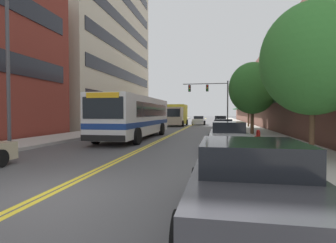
% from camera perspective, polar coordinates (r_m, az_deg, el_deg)
% --- Properties ---
extents(ground_plane, '(240.00, 240.00, 0.00)m').
position_cam_1_polar(ground_plane, '(42.41, 5.47, -0.65)').
color(ground_plane, '#4C4C4F').
extents(sidewalk_left, '(3.41, 106.00, 0.16)m').
position_cam_1_polar(sidewalk_left, '(43.64, -4.00, -0.47)').
color(sidewalk_left, '#B2ADA5').
rests_on(sidewalk_left, ground_plane).
extents(sidewalk_right, '(3.41, 106.00, 0.16)m').
position_cam_1_polar(sidewalk_right, '(42.38, 15.22, -0.59)').
color(sidewalk_right, '#B2ADA5').
rests_on(sidewalk_right, ground_plane).
extents(centre_line, '(0.34, 106.00, 0.01)m').
position_cam_1_polar(centre_line, '(42.41, 5.47, -0.64)').
color(centre_line, yellow).
rests_on(centre_line, ground_plane).
extents(office_tower_left, '(12.08, 25.55, 28.93)m').
position_cam_1_polar(office_tower_left, '(42.56, -17.33, 19.02)').
color(office_tower_left, beige).
rests_on(office_tower_left, ground_plane).
extents(storefront_row_right, '(9.10, 68.00, 9.19)m').
position_cam_1_polar(storefront_row_right, '(43.32, 23.16, 5.34)').
color(storefront_row_right, brown).
rests_on(storefront_row_right, ground_plane).
extents(city_bus, '(2.85, 11.37, 2.94)m').
position_cam_1_polar(city_bus, '(19.33, -6.91, 1.34)').
color(city_bus, silver).
rests_on(city_bus, ground_plane).
extents(car_red_parked_left_near, '(2.11, 4.15, 1.26)m').
position_cam_1_polar(car_red_parked_left_near, '(29.45, -5.31, -0.56)').
color(car_red_parked_left_near, maroon).
rests_on(car_red_parked_left_near, ground_plane).
extents(car_dark_grey_parked_right_foreground, '(2.16, 4.25, 1.36)m').
position_cam_1_polar(car_dark_grey_parked_right_foreground, '(4.60, 17.77, -13.32)').
color(car_dark_grey_parked_right_foreground, '#38383D').
rests_on(car_dark_grey_parked_right_foreground, ground_plane).
extents(car_slate_blue_parked_right_mid, '(2.00, 4.57, 1.24)m').
position_cam_1_polar(car_slate_blue_parked_right_mid, '(25.85, 12.07, -0.98)').
color(car_slate_blue_parked_right_mid, '#475675').
rests_on(car_slate_blue_parked_right_mid, ground_plane).
extents(car_silver_parked_right_far, '(1.99, 4.67, 1.41)m').
position_cam_1_polar(car_silver_parked_right_far, '(13.00, 12.99, -3.39)').
color(car_silver_parked_right_far, '#B7B7BC').
rests_on(car_silver_parked_right_far, ground_plane).
extents(car_charcoal_parked_right_end, '(2.04, 4.92, 1.45)m').
position_cam_1_polar(car_charcoal_parked_right_end, '(37.98, 11.35, 0.04)').
color(car_charcoal_parked_right_end, '#232328').
rests_on(car_charcoal_parked_right_end, ground_plane).
extents(car_white_moving_lead, '(1.97, 4.19, 1.38)m').
position_cam_1_polar(car_white_moving_lead, '(41.52, 6.72, 0.18)').
color(car_white_moving_lead, white).
rests_on(car_white_moving_lead, ground_plane).
extents(box_truck, '(2.72, 7.10, 3.08)m').
position_cam_1_polar(box_truck, '(38.05, 1.88, 1.47)').
color(box_truck, beige).
rests_on(box_truck, ground_plane).
extents(traffic_signal_mast, '(6.19, 0.38, 6.22)m').
position_cam_1_polar(traffic_signal_mast, '(36.53, 9.50, 5.92)').
color(traffic_signal_mast, '#47474C').
rests_on(traffic_signal_mast, ground_plane).
extents(street_lamp_left_near, '(2.42, 0.28, 9.06)m').
position_cam_1_polar(street_lamp_left_near, '(13.81, -30.61, 16.21)').
color(street_lamp_left_near, '#47474C').
rests_on(street_lamp_left_near, ground_plane).
extents(street_tree_right_near, '(3.70, 3.70, 5.67)m').
position_cam_1_polar(street_tree_right_near, '(11.05, 29.03, 11.82)').
color(street_tree_right_near, brown).
rests_on(street_tree_right_near, sidewalk_right).
extents(street_tree_right_mid, '(3.79, 3.79, 5.78)m').
position_cam_1_polar(street_tree_right_mid, '(22.44, 17.91, 6.91)').
color(street_tree_right_mid, brown).
rests_on(street_tree_right_mid, sidewalk_right).
extents(street_tree_right_far, '(2.41, 2.41, 4.95)m').
position_cam_1_polar(street_tree_right_far, '(33.74, 17.16, 5.05)').
color(street_tree_right_far, brown).
rests_on(street_tree_right_far, sidewalk_right).
extents(fire_hydrant, '(0.29, 0.21, 0.78)m').
position_cam_1_polar(fire_hydrant, '(14.86, 19.04, -3.20)').
color(fire_hydrant, red).
rests_on(fire_hydrant, sidewalk_right).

